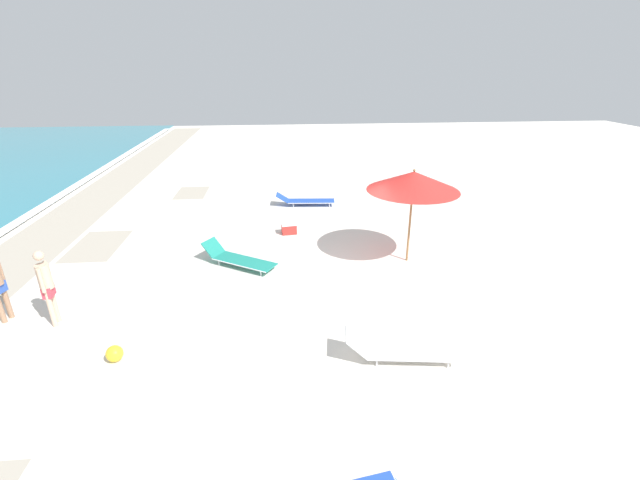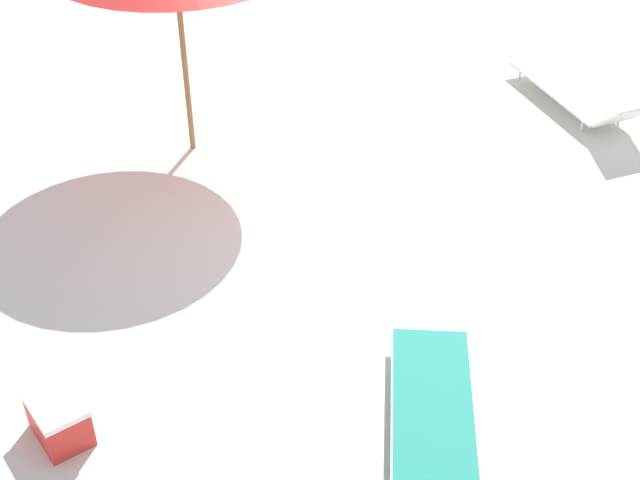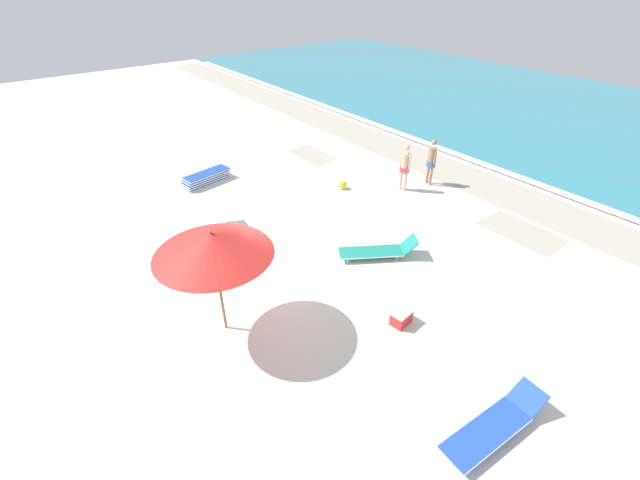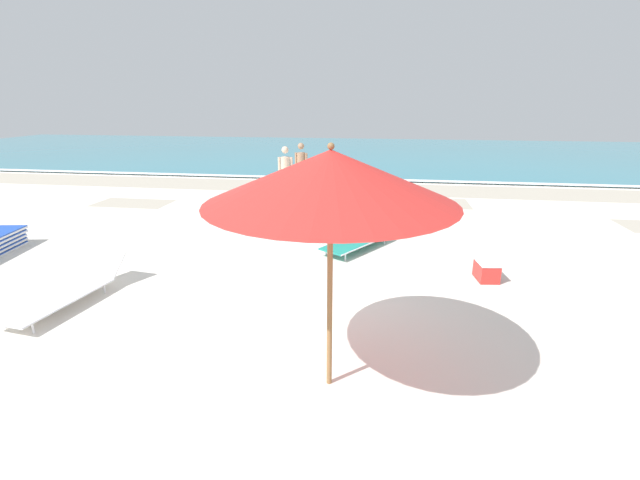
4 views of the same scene
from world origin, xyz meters
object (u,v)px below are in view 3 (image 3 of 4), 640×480
(beach_umbrella, at_px, (212,244))
(beachgoer_shoreline_child, at_px, (432,159))
(sun_lounger_beside_umbrella, at_px, (379,250))
(beach_ball, at_px, (343,185))
(sun_lounger_under_umbrella, at_px, (202,225))
(lounger_stack, at_px, (206,178))
(beachgoer_wading_adult, at_px, (405,165))
(sun_lounger_near_water_left, at_px, (495,425))
(cooler_box, at_px, (401,317))

(beach_umbrella, distance_m, beachgoer_shoreline_child, 10.14)
(beach_umbrella, bearing_deg, beachgoer_shoreline_child, 102.76)
(sun_lounger_beside_umbrella, xyz_separation_m, beach_ball, (-4.02, 2.03, -0.05))
(beach_umbrella, height_order, sun_lounger_under_umbrella, beach_umbrella)
(lounger_stack, bearing_deg, beachgoer_shoreline_child, 42.21)
(sun_lounger_beside_umbrella, relative_size, beachgoer_wading_adult, 1.25)
(beach_umbrella, bearing_deg, sun_lounger_beside_umbrella, 88.74)
(beach_umbrella, xyz_separation_m, lounger_stack, (-7.53, 3.04, -2.16))
(beachgoer_shoreline_child, bearing_deg, beach_ball, -107.34)
(beach_umbrella, xyz_separation_m, sun_lounger_near_water_left, (5.40, 2.64, -2.16))
(lounger_stack, bearing_deg, beach_umbrella, -31.61)
(lounger_stack, distance_m, beachgoer_shoreline_child, 8.64)
(sun_lounger_beside_umbrella, relative_size, cooler_box, 4.08)
(beachgoer_wading_adult, bearing_deg, sun_lounger_beside_umbrella, -63.20)
(lounger_stack, xyz_separation_m, beachgoer_shoreline_child, (5.31, 6.76, 0.79))
(sun_lounger_under_umbrella, bearing_deg, beachgoer_shoreline_child, 83.14)
(lounger_stack, xyz_separation_m, beach_ball, (3.62, 3.86, -0.05))
(beach_umbrella, relative_size, beach_ball, 8.39)
(sun_lounger_near_water_left, height_order, beachgoer_wading_adult, beachgoer_wading_adult)
(sun_lounger_near_water_left, xyz_separation_m, beachgoer_wading_adult, (-7.89, 6.00, 0.80))
(beach_ball, distance_m, cooler_box, 7.24)
(sun_lounger_under_umbrella, distance_m, cooler_box, 7.04)
(sun_lounger_under_umbrella, distance_m, beachgoer_shoreline_child, 8.70)
(sun_lounger_under_umbrella, height_order, sun_lounger_beside_umbrella, sun_lounger_beside_umbrella)
(sun_lounger_under_umbrella, distance_m, sun_lounger_beside_umbrella, 5.64)
(beach_ball, bearing_deg, sun_lounger_beside_umbrella, -26.83)
(beachgoer_shoreline_child, bearing_deg, beach_umbrella, -64.41)
(sun_lounger_beside_umbrella, height_order, beachgoer_wading_adult, beachgoer_wading_adult)
(sun_lounger_near_water_left, height_order, cooler_box, sun_lounger_near_water_left)
(beachgoer_shoreline_child, height_order, beach_ball, beachgoer_shoreline_child)
(beach_umbrella, distance_m, sun_lounger_beside_umbrella, 5.32)
(beach_umbrella, relative_size, cooler_box, 5.00)
(sun_lounger_beside_umbrella, relative_size, beach_ball, 6.84)
(sun_lounger_near_water_left, bearing_deg, beachgoer_shoreline_child, 141.12)
(sun_lounger_near_water_left, distance_m, beachgoer_shoreline_child, 10.50)
(beach_umbrella, xyz_separation_m, sun_lounger_under_umbrella, (-4.35, 1.40, -2.15))
(sun_lounger_under_umbrella, bearing_deg, lounger_stack, 160.09)
(beachgoer_wading_adult, height_order, beach_ball, beachgoer_wading_adult)
(beach_umbrella, bearing_deg, beach_ball, 119.55)
(beachgoer_wading_adult, xyz_separation_m, cooler_box, (4.89, -5.26, -0.81))
(lounger_stack, distance_m, beachgoer_wading_adult, 7.58)
(beach_umbrella, xyz_separation_m, sun_lounger_beside_umbrella, (0.11, 4.86, -2.15))
(beachgoer_wading_adult, relative_size, beachgoer_shoreline_child, 1.00)
(sun_lounger_under_umbrella, distance_m, beach_ball, 5.51)
(lounger_stack, relative_size, beachgoer_shoreline_child, 1.13)
(sun_lounger_beside_umbrella, xyz_separation_m, beachgoer_wading_adult, (-2.59, 3.77, 0.79))
(beachgoer_shoreline_child, xyz_separation_m, beach_ball, (-1.69, -2.91, -0.84))
(lounger_stack, distance_m, sun_lounger_near_water_left, 12.95)
(beach_umbrella, height_order, lounger_stack, beach_umbrella)
(lounger_stack, height_order, beach_ball, lounger_stack)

